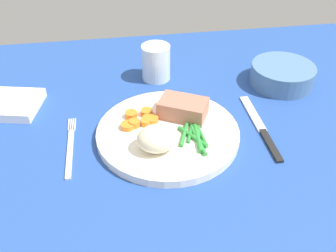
{
  "coord_description": "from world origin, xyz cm",
  "views": [
    {
      "loc": [
        -5.76,
        -54.18,
        47.01
      ],
      "look_at": [
        2.63,
        -0.16,
        4.6
      ],
      "focal_mm": 40.47,
      "sensor_mm": 36.0,
      "label": 1
    }
  ],
  "objects_px": {
    "fork": "(70,147)",
    "napkin": "(14,104)",
    "knife": "(261,128)",
    "water_glass": "(156,65)",
    "salad_bowl": "(282,74)",
    "dinner_plate": "(168,134)",
    "meat_portion": "(183,108)"
  },
  "relations": [
    {
      "from": "fork",
      "to": "napkin",
      "type": "relative_size",
      "value": 1.61
    },
    {
      "from": "fork",
      "to": "napkin",
      "type": "bearing_deg",
      "value": 126.61
    },
    {
      "from": "knife",
      "to": "napkin",
      "type": "distance_m",
      "value": 0.5
    },
    {
      "from": "knife",
      "to": "water_glass",
      "type": "relative_size",
      "value": 2.54
    },
    {
      "from": "napkin",
      "to": "salad_bowl",
      "type": "bearing_deg",
      "value": 0.86
    },
    {
      "from": "fork",
      "to": "water_glass",
      "type": "relative_size",
      "value": 2.06
    },
    {
      "from": "fork",
      "to": "knife",
      "type": "distance_m",
      "value": 0.36
    },
    {
      "from": "water_glass",
      "to": "napkin",
      "type": "height_order",
      "value": "water_glass"
    },
    {
      "from": "dinner_plate",
      "to": "meat_portion",
      "type": "bearing_deg",
      "value": 49.4
    },
    {
      "from": "dinner_plate",
      "to": "meat_portion",
      "type": "height_order",
      "value": "meat_portion"
    },
    {
      "from": "fork",
      "to": "salad_bowl",
      "type": "xyz_separation_m",
      "value": [
        0.46,
        0.15,
        0.02
      ]
    },
    {
      "from": "knife",
      "to": "salad_bowl",
      "type": "xyz_separation_m",
      "value": [
        0.1,
        0.15,
        0.02
      ]
    },
    {
      "from": "knife",
      "to": "water_glass",
      "type": "height_order",
      "value": "water_glass"
    },
    {
      "from": "fork",
      "to": "knife",
      "type": "xyz_separation_m",
      "value": [
        0.36,
        -0.0,
        -0.0
      ]
    },
    {
      "from": "dinner_plate",
      "to": "water_glass",
      "type": "bearing_deg",
      "value": 88.36
    },
    {
      "from": "salad_bowl",
      "to": "water_glass",
      "type": "bearing_deg",
      "value": 166.21
    },
    {
      "from": "water_glass",
      "to": "fork",
      "type": "bearing_deg",
      "value": -130.09
    },
    {
      "from": "meat_portion",
      "to": "water_glass",
      "type": "height_order",
      "value": "water_glass"
    },
    {
      "from": "knife",
      "to": "water_glass",
      "type": "distance_m",
      "value": 0.28
    },
    {
      "from": "meat_portion",
      "to": "water_glass",
      "type": "distance_m",
      "value": 0.18
    },
    {
      "from": "dinner_plate",
      "to": "fork",
      "type": "distance_m",
      "value": 0.18
    },
    {
      "from": "meat_portion",
      "to": "knife",
      "type": "distance_m",
      "value": 0.15
    },
    {
      "from": "dinner_plate",
      "to": "water_glass",
      "type": "distance_m",
      "value": 0.22
    },
    {
      "from": "knife",
      "to": "water_glass",
      "type": "bearing_deg",
      "value": 130.48
    },
    {
      "from": "salad_bowl",
      "to": "meat_portion",
      "type": "bearing_deg",
      "value": -156.28
    },
    {
      "from": "fork",
      "to": "water_glass",
      "type": "bearing_deg",
      "value": 46.7
    },
    {
      "from": "meat_portion",
      "to": "napkin",
      "type": "xyz_separation_m",
      "value": [
        -0.33,
        0.1,
        -0.02
      ]
    },
    {
      "from": "meat_portion",
      "to": "salad_bowl",
      "type": "distance_m",
      "value": 0.27
    },
    {
      "from": "meat_portion",
      "to": "fork",
      "type": "height_order",
      "value": "meat_portion"
    },
    {
      "from": "meat_portion",
      "to": "knife",
      "type": "xyz_separation_m",
      "value": [
        0.14,
        -0.04,
        -0.03
      ]
    },
    {
      "from": "dinner_plate",
      "to": "napkin",
      "type": "relative_size",
      "value": 2.56
    },
    {
      "from": "meat_portion",
      "to": "salad_bowl",
      "type": "relative_size",
      "value": 0.64
    }
  ]
}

